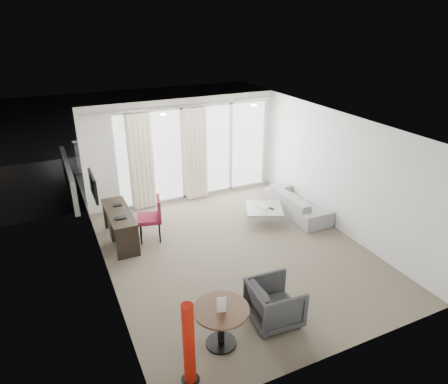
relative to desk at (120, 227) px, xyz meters
name	(u,v)px	position (x,y,z in m)	size (l,w,h in m)	color
floor	(236,252)	(2.03, -1.42, -0.35)	(5.00, 6.00, 0.00)	brown
ceiling	(238,128)	(2.03, -1.42, 2.25)	(5.00, 6.00, 0.00)	white
wall_left	(104,220)	(-0.47, -1.42, 0.95)	(0.00, 6.00, 2.60)	silver
wall_right	(341,174)	(4.53, -1.42, 0.95)	(0.00, 6.00, 2.60)	silver
wall_front	(342,281)	(2.03, -4.42, 0.95)	(5.00, 0.00, 2.60)	silver
window_panel	(195,152)	(2.33, 1.57, 0.85)	(4.00, 0.02, 2.38)	white
window_frame	(196,152)	(2.33, 1.55, 0.85)	(4.10, 0.06, 2.44)	white
curtain_left	(141,162)	(0.88, 1.40, 0.85)	(0.60, 0.20, 2.38)	#EFE1C8
curtain_right	(196,154)	(2.28, 1.40, 0.85)	(0.60, 0.20, 2.38)	#EFE1C8
curtain_track	(185,106)	(2.03, 1.40, 2.10)	(4.80, 0.04, 0.04)	#B2B2B7
downlight_a	(163,114)	(1.13, 0.18, 2.24)	(0.12, 0.12, 0.02)	#FFE0B2
downlight_b	(254,105)	(3.23, 0.18, 2.24)	(0.12, 0.12, 0.02)	#FFE0B2
desk	(120,227)	(0.00, 0.00, 0.00)	(0.47, 1.51, 0.71)	black
tv	(93,186)	(-0.42, 0.03, 1.00)	(0.05, 0.80, 0.50)	black
desk_chair	(149,219)	(0.59, -0.16, 0.12)	(0.52, 0.49, 0.96)	maroon
round_table	(221,326)	(0.71, -3.55, -0.03)	(0.81, 0.81, 0.65)	#4A301F
menu_card	(222,308)	(0.69, -3.61, 0.37)	(0.13, 0.02, 0.24)	white
red_lamp	(189,345)	(0.07, -3.96, 0.27)	(0.25, 0.25, 1.26)	#9B1205
tub_armchair	(275,303)	(1.67, -3.46, -0.01)	(0.74, 0.77, 0.70)	#323234
coffee_table	(264,215)	(3.19, -0.53, -0.17)	(0.81, 0.81, 0.36)	gray
remote	(271,209)	(3.31, -0.63, 0.01)	(0.05, 0.17, 0.02)	black
magazine	(264,207)	(3.20, -0.49, 0.01)	(0.20, 0.25, 0.01)	gray
sofa	(297,203)	(4.13, -0.49, -0.08)	(1.90, 0.74, 0.56)	gray
terrace_slab	(178,178)	(2.33, 3.08, -0.41)	(5.60, 3.00, 0.12)	#4D4D50
rattan_chair_a	(201,155)	(3.20, 3.37, 0.08)	(0.59, 0.59, 0.87)	brown
rattan_chair_b	(226,154)	(3.95, 3.16, 0.09)	(0.61, 0.61, 0.90)	brown
rattan_table	(219,172)	(3.30, 2.28, -0.11)	(0.50, 0.50, 0.50)	brown
balustrade	(163,147)	(2.33, 4.53, 0.15)	(5.50, 0.06, 1.05)	#B2B2B7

